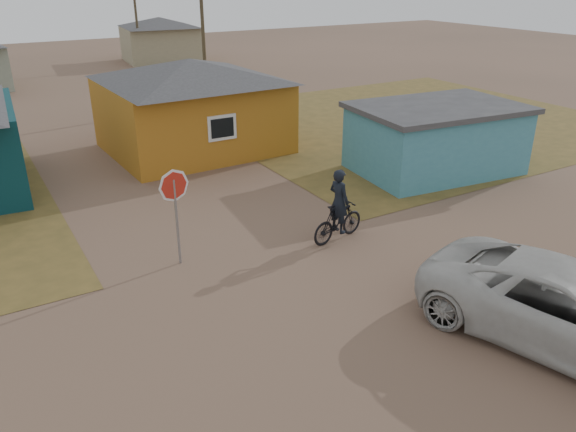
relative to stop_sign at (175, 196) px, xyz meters
name	(u,v)px	position (x,y,z in m)	size (l,w,h in m)	color
ground	(327,321)	(1.86, -4.31, -1.95)	(120.00, 120.00, 0.00)	brown
grass_ne	(407,121)	(15.86, 8.69, -1.95)	(20.00, 18.00, 0.00)	brown
house_yellow	(192,104)	(4.36, 9.69, 0.05)	(7.72, 6.76, 3.90)	#B06D1B
shed_turquoise	(436,138)	(11.36, 2.19, -0.64)	(6.71, 4.93, 2.60)	teal
house_beige_east	(161,38)	(11.86, 35.69, -0.10)	(6.95, 6.05, 3.60)	gray
utility_pole_near	(203,31)	(8.36, 17.69, 2.19)	(1.40, 0.20, 8.00)	#483D2B
utility_pole_far	(136,13)	(9.36, 33.69, 2.19)	(1.40, 0.20, 8.00)	#483D2B
stop_sign	(175,196)	(0.00, 0.00, 0.00)	(0.87, 0.21, 2.68)	gray
cyclist	(338,215)	(4.50, -1.00, -1.16)	(2.00, 0.89, 2.18)	black
vehicle	(571,309)	(5.75, -7.55, -1.09)	(2.86, 6.19, 1.72)	beige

